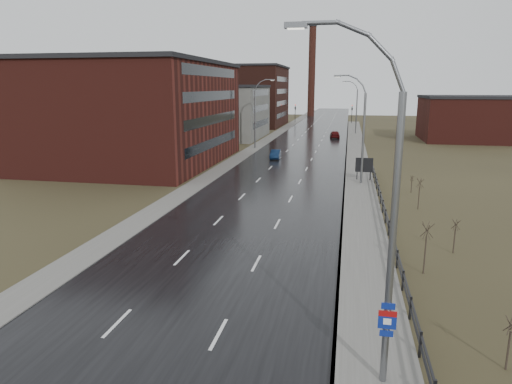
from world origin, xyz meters
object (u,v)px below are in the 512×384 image
at_px(car_near, 275,155).
at_px(car_far, 335,135).
at_px(billboard, 364,166).
at_px(streetlight_main, 384,217).

xyz_separation_m(car_near, car_far, (7.50, 28.74, 0.14)).
bearing_deg(billboard, car_near, 130.83).
relative_size(streetlight_main, car_far, 2.67).
relative_size(car_near, car_far, 0.85).
xyz_separation_m(billboard, car_far, (-4.47, 42.60, -0.97)).
xyz_separation_m(streetlight_main, car_near, (-11.35, 49.66, -5.42)).
bearing_deg(streetlight_main, car_far, 92.81).
bearing_deg(billboard, car_far, 95.99).
xyz_separation_m(streetlight_main, car_far, (-3.84, 78.40, -5.29)).
height_order(streetlight_main, billboard, streetlight_main).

